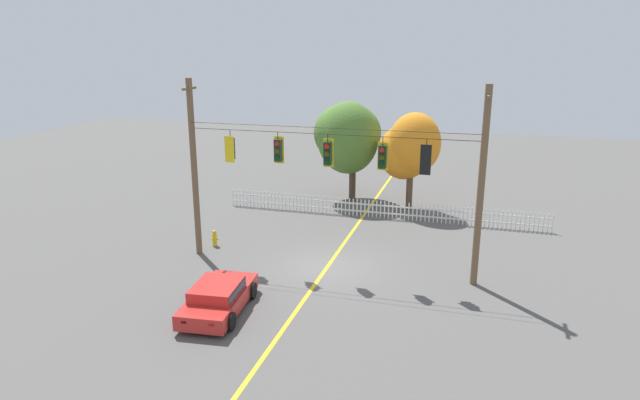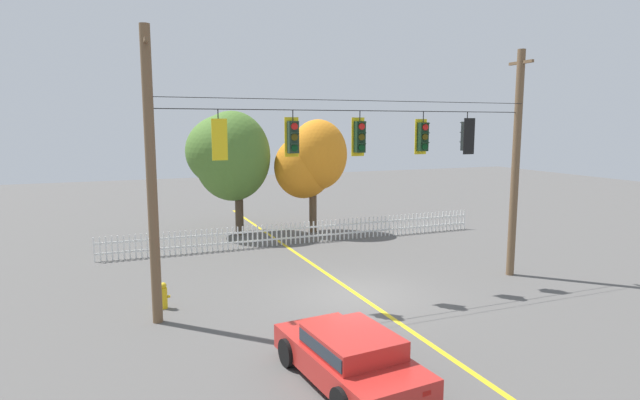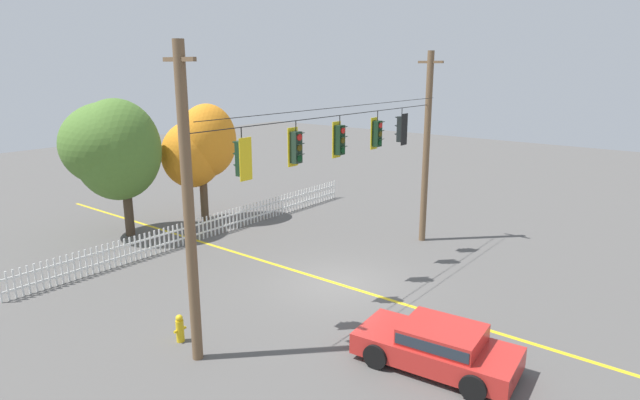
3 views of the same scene
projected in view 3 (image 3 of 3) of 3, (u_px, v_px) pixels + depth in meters
name	position (u px, v px, depth m)	size (l,w,h in m)	color
ground	(338.00, 284.00, 18.58)	(80.00, 80.00, 0.00)	#565451
lane_centerline_stripe	(338.00, 284.00, 18.58)	(0.16, 36.00, 0.01)	gold
signal_support_span	(339.00, 169.00, 17.58)	(12.62, 1.10, 8.00)	brown
traffic_signal_northbound_secondary	(242.00, 159.00, 14.03)	(0.43, 0.38, 1.40)	black
traffic_signal_southbound_primary	(296.00, 147.00, 15.69)	(0.43, 0.38, 1.37)	black
traffic_signal_westbound_side	(339.00, 140.00, 17.35)	(0.43, 0.38, 1.40)	black
traffic_signal_eastbound_side	(377.00, 134.00, 19.08)	(0.43, 0.38, 1.39)	black
traffic_signal_northbound_primary	(402.00, 129.00, 20.38)	(0.43, 0.38, 1.41)	black
white_picket_fence	(215.00, 225.00, 23.79)	(17.93, 0.06, 1.00)	white
autumn_maple_near_fence	(113.00, 147.00, 22.78)	(4.10, 4.19, 6.10)	#473828
autumn_maple_mid	(200.00, 148.00, 25.24)	(3.60, 2.97, 5.69)	brown
parked_car	(438.00, 345.00, 13.33)	(2.23, 4.15, 1.15)	red
fire_hydrant	(180.00, 328.00, 14.63)	(0.38, 0.22, 0.80)	gold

